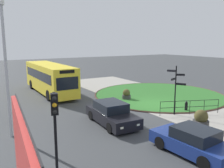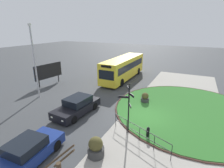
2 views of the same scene
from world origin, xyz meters
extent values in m
plane|color=#3D3F42|center=(0.00, 0.00, 0.00)|extent=(120.00, 120.00, 0.00)
cube|color=#9E998E|center=(0.00, -2.12, 0.01)|extent=(32.00, 7.77, 0.02)
cylinder|color=#2D6B28|center=(2.74, -3.16, 0.05)|extent=(12.64, 12.64, 0.10)
torus|color=brown|center=(2.74, -3.16, 0.06)|extent=(12.95, 12.95, 0.11)
cylinder|color=black|center=(-2.74, 0.41, 1.76)|extent=(0.09, 0.09, 3.52)
sphere|color=black|center=(-2.74, 0.41, 3.57)|extent=(0.10, 0.10, 0.10)
cube|color=black|center=(-2.46, 0.60, 3.24)|extent=(0.52, 0.37, 0.15)
cube|color=black|center=(-2.96, 0.16, 2.98)|extent=(0.40, 0.45, 0.15)
cube|color=black|center=(-2.86, 0.77, 2.70)|extent=(0.24, 0.65, 0.15)
cube|color=black|center=(-3.08, 0.21, 2.31)|extent=(0.60, 0.39, 0.15)
cylinder|color=black|center=(-2.65, -0.98, 0.32)|extent=(0.22, 0.22, 0.65)
sphere|color=black|center=(-2.65, -0.98, 0.69)|extent=(0.21, 0.21, 0.21)
cube|color=black|center=(-3.30, -0.60, 1.04)|extent=(1.81, 4.22, 0.03)
cube|color=black|center=(-3.30, -0.60, 0.57)|extent=(1.81, 4.22, 0.03)
cylinder|color=black|center=(-2.41, 1.51, 0.52)|extent=(0.04, 0.04, 1.04)
cylinder|color=black|center=(-2.85, 0.46, 0.52)|extent=(0.04, 0.04, 1.04)
cylinder|color=black|center=(-3.30, -0.60, 0.52)|extent=(0.04, 0.04, 1.04)
cylinder|color=black|center=(-3.75, -1.65, 0.52)|extent=(0.04, 0.04, 1.04)
cylinder|color=black|center=(-4.20, -2.70, 0.52)|extent=(0.04, 0.04, 1.04)
cube|color=yellow|center=(9.48, 5.85, 1.64)|extent=(10.29, 2.49, 2.73)
cube|color=black|center=(9.47, 4.63, 2.02)|extent=(9.04, 0.09, 0.88)
cube|color=black|center=(9.49, 7.07, 2.02)|extent=(9.04, 0.09, 0.88)
cube|color=black|center=(4.34, 5.89, 1.78)|extent=(0.03, 1.98, 1.10)
cube|color=black|center=(4.34, 5.89, 2.79)|extent=(0.03, 1.33, 0.28)
cylinder|color=black|center=(6.19, 4.77, 0.50)|extent=(1.00, 0.31, 1.00)
cylinder|color=black|center=(6.20, 6.98, 0.50)|extent=(1.00, 0.31, 1.00)
cylinder|color=black|center=(12.76, 4.72, 0.50)|extent=(1.00, 0.31, 1.00)
cylinder|color=black|center=(12.78, 6.93, 0.50)|extent=(1.00, 0.31, 1.00)
cube|color=navy|center=(-7.58, 4.35, 0.49)|extent=(4.07, 1.99, 0.63)
cube|color=black|center=(-7.74, 4.35, 1.07)|extent=(1.96, 1.66, 0.53)
cube|color=#EAEACC|center=(-5.61, 5.00, 0.52)|extent=(0.03, 0.20, 0.12)
cube|color=#EAEACC|center=(-5.55, 3.94, 0.52)|extent=(0.03, 0.20, 0.12)
cylinder|color=black|center=(-6.39, 5.23, 0.32)|extent=(0.65, 0.26, 0.64)
cylinder|color=black|center=(-6.30, 3.63, 0.32)|extent=(0.65, 0.26, 0.64)
cube|color=black|center=(-2.00, 5.36, 0.51)|extent=(4.55, 2.14, 0.67)
cube|color=black|center=(-1.82, 5.35, 1.15)|extent=(2.25, 1.77, 0.59)
cube|color=#EAEACC|center=(-4.26, 4.96, 0.55)|extent=(0.03, 0.20, 0.12)
cube|color=#EAEACC|center=(-4.18, 6.06, 0.55)|extent=(0.03, 0.20, 0.12)
cylinder|color=black|center=(-3.43, 4.61, 0.32)|extent=(0.65, 0.26, 0.64)
cylinder|color=black|center=(-3.31, 6.30, 0.32)|extent=(0.65, 0.26, 0.64)
cylinder|color=black|center=(-0.68, 4.43, 0.32)|extent=(0.65, 0.26, 0.64)
cylinder|color=black|center=(-0.57, 6.11, 0.32)|extent=(0.65, 0.26, 0.64)
cylinder|color=#B7B7BC|center=(-0.70, 11.31, 3.58)|extent=(0.16, 0.16, 7.17)
cylinder|color=silver|center=(-0.70, 11.31, 7.29)|extent=(0.32, 0.32, 0.22)
cylinder|color=black|center=(1.40, 13.62, 0.89)|extent=(0.12, 0.12, 1.77)
cylinder|color=black|center=(4.34, 13.27, 0.89)|extent=(0.12, 0.12, 1.77)
cube|color=#1E66B2|center=(2.87, 13.45, 1.77)|extent=(3.93, 0.59, 1.73)
cube|color=black|center=(2.86, 13.38, 1.77)|extent=(4.02, 0.51, 1.83)
cylinder|color=#383838|center=(2.82, 0.78, 0.22)|extent=(0.80, 0.80, 0.44)
sphere|color=#4C4723|center=(2.82, 0.78, 0.66)|extent=(0.68, 0.68, 0.68)
cylinder|color=#383838|center=(-5.68, 1.23, 0.27)|extent=(0.97, 0.97, 0.54)
sphere|color=#4C4723|center=(-5.68, 1.23, 0.81)|extent=(0.83, 0.83, 0.83)
cylinder|color=#423323|center=(-8.82, 0.81, 2.57)|extent=(0.83, 0.93, 0.86)
cylinder|color=#423323|center=(-8.85, 0.56, 2.61)|extent=(0.33, 0.86, 0.90)
camera|label=1|loc=(-14.53, 13.17, 5.30)|focal=37.86mm
camera|label=2|loc=(-12.56, -3.19, 7.08)|focal=27.57mm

